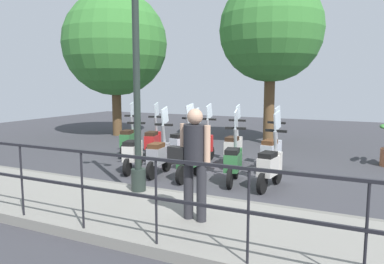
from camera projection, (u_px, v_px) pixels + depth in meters
The scene contains 18 objects.
ground_plane at pixel (207, 172), 8.81m from camera, with size 28.00×28.00×0.00m, color #38383D.
promenade_walkway at pixel (129, 210), 5.98m from camera, with size 2.20×20.00×0.15m.
fence_railing at pixel (82, 174), 4.94m from camera, with size 0.04×16.03×1.07m.
lamp_post_near at pixel (137, 83), 6.53m from camera, with size 0.26×0.90×4.35m.
pedestrian_with_bag at pixel (194, 156), 5.24m from camera, with size 0.36×0.66×1.59m.
tree_large at pixel (115, 44), 14.48m from camera, with size 4.01×4.01×5.59m.
tree_distant at pixel (271, 30), 12.42m from camera, with size 3.46×3.46×5.56m.
scooter_near_0 at pixel (270, 165), 7.37m from camera, with size 1.23×0.44×1.54m.
scooter_near_1 at pixel (233, 161), 7.76m from camera, with size 1.22×0.48×1.54m.
scooter_near_2 at pixel (190, 158), 8.04m from camera, with size 1.23×0.44×1.54m.
scooter_near_3 at pixel (159, 154), 8.44m from camera, with size 1.23×0.44×1.54m.
scooter_near_4 at pixel (133, 152), 8.77m from camera, with size 1.21×0.53×1.54m.
scooter_far_0 at pixel (272, 151), 8.88m from camera, with size 1.23×0.44×1.54m.
scooter_far_1 at pixel (234, 147), 9.41m from camera, with size 1.23×0.44×1.54m.
scooter_far_2 at pixel (204, 145), 9.73m from camera, with size 1.23×0.44×1.54m.
scooter_far_3 at pixel (182, 144), 9.93m from camera, with size 1.22×0.50×1.54m.
scooter_far_4 at pixel (153, 141), 10.37m from camera, with size 1.22×0.51×1.54m.
scooter_far_5 at pixel (129, 139), 10.68m from camera, with size 1.21×0.52×1.54m.
Camera 1 is at (-7.91, -3.41, 2.10)m, focal length 35.00 mm.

